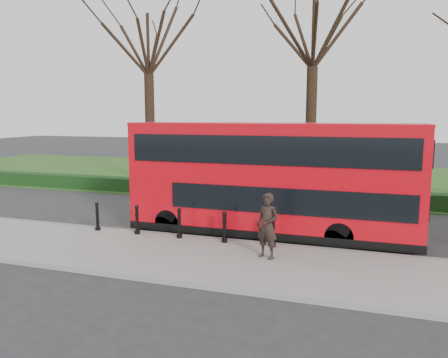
% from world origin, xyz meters
% --- Properties ---
extents(ground, '(120.00, 120.00, 0.00)m').
position_xyz_m(ground, '(0.00, 0.00, 0.00)').
color(ground, '#28282B').
rests_on(ground, ground).
extents(pavement, '(60.00, 4.00, 0.15)m').
position_xyz_m(pavement, '(0.00, -3.00, 0.07)').
color(pavement, gray).
rests_on(pavement, ground).
extents(kerb, '(60.00, 0.25, 0.16)m').
position_xyz_m(kerb, '(0.00, -1.00, 0.07)').
color(kerb, slate).
rests_on(kerb, ground).
extents(grass_verge, '(60.00, 18.00, 0.06)m').
position_xyz_m(grass_verge, '(0.00, 15.00, 0.03)').
color(grass_verge, '#2A501A').
rests_on(grass_verge, ground).
extents(hedge, '(60.00, 0.90, 0.80)m').
position_xyz_m(hedge, '(0.00, 6.80, 0.40)').
color(hedge, black).
rests_on(hedge, ground).
extents(yellow_line_outer, '(60.00, 0.10, 0.01)m').
position_xyz_m(yellow_line_outer, '(0.00, -0.70, 0.01)').
color(yellow_line_outer, yellow).
rests_on(yellow_line_outer, ground).
extents(yellow_line_inner, '(60.00, 0.10, 0.01)m').
position_xyz_m(yellow_line_inner, '(0.00, -0.50, 0.01)').
color(yellow_line_inner, yellow).
rests_on(yellow_line_inner, ground).
extents(tree_left, '(7.96, 7.96, 12.44)m').
position_xyz_m(tree_left, '(-8.00, 10.00, 9.05)').
color(tree_left, black).
rests_on(tree_left, ground).
extents(tree_mid, '(8.10, 8.10, 12.66)m').
position_xyz_m(tree_mid, '(2.00, 10.00, 9.21)').
color(tree_mid, black).
rests_on(tree_mid, ground).
extents(bollard_row, '(6.73, 0.15, 1.00)m').
position_xyz_m(bollard_row, '(-0.99, -1.35, 0.65)').
color(bollard_row, black).
rests_on(bollard_row, pavement).
extents(bus_lead, '(10.28, 2.36, 4.09)m').
position_xyz_m(bus_lead, '(1.81, 0.48, 2.06)').
color(bus_lead, '#BF0712').
rests_on(bus_lead, ground).
extents(pedestrian, '(0.84, 0.70, 1.96)m').
position_xyz_m(pedestrian, '(2.36, -2.48, 1.13)').
color(pedestrian, black).
rests_on(pedestrian, pavement).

